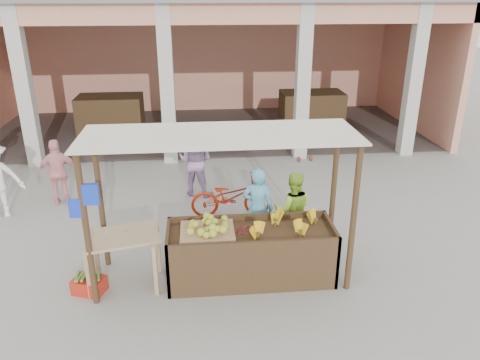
{
  "coord_description": "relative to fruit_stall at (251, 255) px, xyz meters",
  "views": [
    {
      "loc": [
        -0.27,
        -6.35,
        4.31
      ],
      "look_at": [
        0.44,
        1.2,
        1.2
      ],
      "focal_mm": 35.0,
      "sensor_mm": 36.0,
      "label": 1
    }
  ],
  "objects": [
    {
      "name": "produce_sacks",
      "position": [
        2.08,
        5.36,
        -0.11
      ],
      "size": [
        0.76,
        0.71,
        0.58
      ],
      "color": "maroon",
      "rests_on": "ground"
    },
    {
      "name": "ground",
      "position": [
        -0.5,
        0.0,
        -0.4
      ],
      "size": [
        60.0,
        60.0,
        0.0
      ],
      "primitive_type": "plane",
      "color": "gray",
      "rests_on": "ground"
    },
    {
      "name": "berry_heap",
      "position": [
        -0.07,
        -0.01,
        0.46
      ],
      "size": [
        0.39,
        0.32,
        0.12
      ],
      "primitive_type": "ellipsoid",
      "color": "maroon",
      "rests_on": "fruit_stall"
    },
    {
      "name": "vendor_blue",
      "position": [
        0.23,
        0.96,
        0.4
      ],
      "size": [
        0.69,
        0.58,
        1.59
      ],
      "primitive_type": "imported",
      "rotation": [
        0.0,
        0.0,
        2.88
      ],
      "color": "#59B1D7",
      "rests_on": "ground"
    },
    {
      "name": "fruit_stall",
      "position": [
        0.0,
        0.0,
        0.0
      ],
      "size": [
        2.6,
        0.95,
        0.8
      ],
      "primitive_type": "cube",
      "color": "#462F1C",
      "rests_on": "ground"
    },
    {
      "name": "market_building",
      "position": [
        -0.45,
        8.93,
        2.3
      ],
      "size": [
        14.4,
        6.4,
        4.2
      ],
      "color": "tan",
      "rests_on": "ground"
    },
    {
      "name": "banana_heap",
      "position": [
        0.55,
        0.02,
        0.5
      ],
      "size": [
        1.12,
        0.61,
        0.2
      ],
      "primitive_type": null,
      "color": "yellow",
      "rests_on": "fruit_stall"
    },
    {
      "name": "red_crate",
      "position": [
        -2.5,
        -0.18,
        -0.28
      ],
      "size": [
        0.54,
        0.47,
        0.24
      ],
      "primitive_type": "cube",
      "rotation": [
        0.0,
        0.0,
        -0.35
      ],
      "color": "#B22313",
      "rests_on": "ground"
    },
    {
      "name": "shopper_b",
      "position": [
        -3.72,
        3.16,
        0.37
      ],
      "size": [
        0.98,
        0.66,
        1.53
      ],
      "primitive_type": "imported",
      "rotation": [
        0.0,
        0.0,
        3.36
      ],
      "color": "pink",
      "rests_on": "ground"
    },
    {
      "name": "papaya_pile",
      "position": [
        -1.96,
        -0.03,
        0.57
      ],
      "size": [
        0.67,
        0.38,
        0.19
      ],
      "primitive_type": null,
      "color": "#4F822A",
      "rests_on": "side_table"
    },
    {
      "name": "vendor_green",
      "position": [
        0.85,
        0.94,
        0.34
      ],
      "size": [
        0.76,
        0.49,
        1.48
      ],
      "primitive_type": "imported",
      "rotation": [
        0.0,
        0.0,
        3.03
      ],
      "color": "#A6D53C",
      "rests_on": "ground"
    },
    {
      "name": "melon_tray",
      "position": [
        -0.67,
        0.04,
        0.5
      ],
      "size": [
        0.83,
        0.72,
        0.21
      ],
      "color": "tan",
      "rests_on": "fruit_stall"
    },
    {
      "name": "motorcycle",
      "position": [
        -0.14,
        2.22,
        0.04
      ],
      "size": [
        0.61,
        1.71,
        0.89
      ],
      "primitive_type": "imported",
      "rotation": [
        0.0,
        0.0,
        1.59
      ],
      "color": "#941A06",
      "rests_on": "ground"
    },
    {
      "name": "side_table",
      "position": [
        -1.96,
        -0.03,
        0.33
      ],
      "size": [
        1.22,
        0.95,
        0.87
      ],
      "rotation": [
        0.0,
        0.0,
        0.23
      ],
      "color": "tan",
      "rests_on": "ground"
    },
    {
      "name": "stall_awning",
      "position": [
        -0.51,
        0.06,
        1.58
      ],
      "size": [
        4.09,
        1.35,
        2.39
      ],
      "color": "#462F1C",
      "rests_on": "ground"
    },
    {
      "name": "shopper_f",
      "position": [
        -0.84,
        3.38,
        0.48
      ],
      "size": [
        0.98,
        0.78,
        1.76
      ],
      "primitive_type": "imported",
      "rotation": [
        0.0,
        0.0,
        2.77
      ],
      "color": "#94749F",
      "rests_on": "ground"
    },
    {
      "name": "plantain_bundle",
      "position": [
        -2.5,
        -0.18,
        -0.13
      ],
      "size": [
        0.36,
        0.25,
        0.07
      ],
      "primitive_type": null,
      "color": "#52822F",
      "rests_on": "red_crate"
    }
  ]
}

